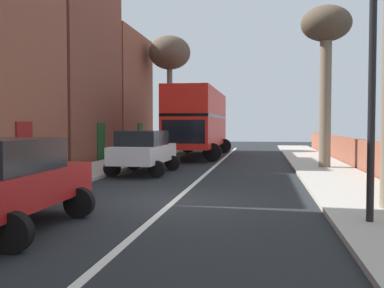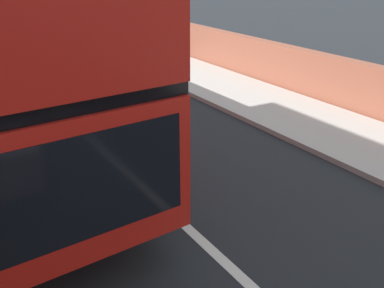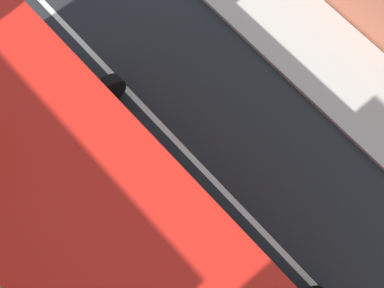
# 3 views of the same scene
# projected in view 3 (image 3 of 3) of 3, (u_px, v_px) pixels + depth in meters

# --- Properties ---
(double_decker_bus) EXTENTS (3.58, 11.05, 4.06)m
(double_decker_bus) POSITION_uv_depth(u_px,v_px,m) (159.00, 245.00, 4.80)
(double_decker_bus) COLOR red
(double_decker_bus) RESTS_ON ground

